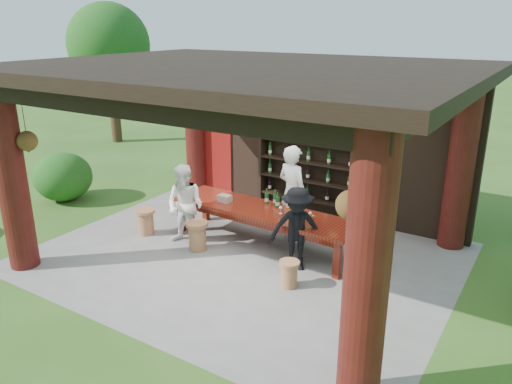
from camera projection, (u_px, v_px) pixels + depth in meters
The scene contains 15 objects.
ground at pixel (245, 256), 9.33m from camera, with size 90.00×90.00×0.00m, color #2D5119.
pavilion at pixel (256, 140), 8.99m from camera, with size 7.50×6.00×3.60m.
wine_shelf at pixel (308, 172), 10.93m from camera, with size 2.33×0.35×2.05m.
tasting_table at pixel (263, 215), 9.58m from camera, with size 3.83×1.14×0.75m.
stool_near_left at pixel (197, 235), 9.50m from camera, with size 0.43×0.43×0.56m.
stool_near_right at pixel (289, 273), 8.19m from camera, with size 0.34×0.34×0.45m.
stool_far_left at pixel (146, 221), 10.21m from camera, with size 0.40×0.40×0.53m.
host at pixel (292, 193), 9.78m from camera, with size 0.70×0.46×1.93m, color white.
guest_woman at pixel (185, 206), 9.58m from camera, with size 0.78×0.61×1.61m, color white.
guest_man at pixel (297, 229), 8.62m from camera, with size 0.98×0.56×1.52m, color black.
table_bottles at pixel (273, 198), 9.71m from camera, with size 0.37×0.19×0.31m.
table_glasses at pixel (298, 213), 9.13m from camera, with size 0.78×0.23×0.15m.
napkin_basket at pixel (225, 198), 9.92m from camera, with size 0.26×0.18×0.14m, color #BF6672.
shrubs at pixel (332, 245), 8.47m from camera, with size 13.85×8.72×1.36m.
trees at pixel (446, 76), 7.65m from camera, with size 20.91×12.15×4.80m.
Camera 1 is at (4.67, -7.02, 4.17)m, focal length 35.00 mm.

